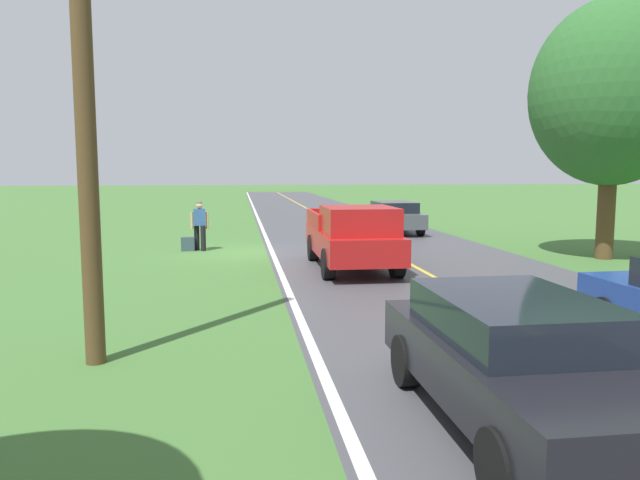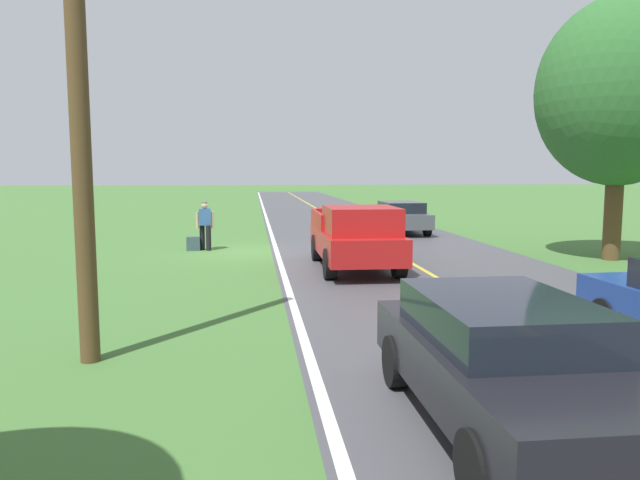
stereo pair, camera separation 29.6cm
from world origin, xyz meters
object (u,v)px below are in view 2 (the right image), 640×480
at_px(utility_pole_roadside, 77,61).
at_px(sedan_ahead_same_lane, 505,360).
at_px(hitchhiker_walking, 205,222).
at_px(pickup_truck_passing, 356,236).
at_px(sedan_near_oncoming, 400,216).
at_px(suitcase_carried, 193,244).
at_px(tree_far_side_near, 620,92).

bearing_deg(utility_pole_roadside, sedan_ahead_same_lane, 150.58).
relative_size(hitchhiker_walking, pickup_truck_passing, 0.32).
bearing_deg(sedan_near_oncoming, utility_pole_roadside, 62.46).
relative_size(hitchhiker_walking, suitcase_carried, 3.59).
xyz_separation_m(pickup_truck_passing, sedan_near_oncoming, (-3.70, -9.60, -0.21)).
xyz_separation_m(hitchhiker_walking, pickup_truck_passing, (-4.52, 4.74, -0.01)).
bearing_deg(utility_pole_roadside, hitchhiker_walking, -93.36).
height_order(hitchhiker_walking, sedan_near_oncoming, hitchhiker_walking).
bearing_deg(tree_far_side_near, sedan_ahead_same_lane, 53.27).
distance_m(pickup_truck_passing, tree_far_side_near, 9.32).
distance_m(sedan_ahead_same_lane, utility_pole_roadside, 6.76).
height_order(hitchhiker_walking, suitcase_carried, hitchhiker_walking).
height_order(pickup_truck_passing, sedan_near_oncoming, pickup_truck_passing).
height_order(suitcase_carried, utility_pole_roadside, utility_pole_roadside).
bearing_deg(utility_pole_roadside, suitcase_carried, -91.44).
relative_size(hitchhiker_walking, sedan_near_oncoming, 0.40).
xyz_separation_m(sedan_ahead_same_lane, utility_pole_roadside, (5.04, -2.84, 3.51)).
distance_m(tree_far_side_near, sedan_near_oncoming, 10.70).
height_order(sedan_ahead_same_lane, utility_pole_roadside, utility_pole_roadside).
distance_m(pickup_truck_passing, sedan_near_oncoming, 10.29).
height_order(pickup_truck_passing, sedan_ahead_same_lane, pickup_truck_passing).
height_order(suitcase_carried, sedan_near_oncoming, sedan_near_oncoming).
xyz_separation_m(hitchhiker_walking, sedan_near_oncoming, (-8.22, -4.86, -0.23)).
bearing_deg(sedan_near_oncoming, tree_far_side_near, 117.95).
height_order(hitchhiker_walking, sedan_ahead_same_lane, hitchhiker_walking).
distance_m(hitchhiker_walking, sedan_ahead_same_lane, 15.73).
bearing_deg(tree_far_side_near, sedan_near_oncoming, -62.05).
bearing_deg(pickup_truck_passing, suitcase_carried, -43.24).
xyz_separation_m(tree_far_side_near, sedan_near_oncoming, (4.58, -8.62, -4.38)).
xyz_separation_m(pickup_truck_passing, sedan_ahead_same_lane, (0.20, 10.38, -0.21)).
relative_size(suitcase_carried, pickup_truck_passing, 0.09).
bearing_deg(utility_pole_roadside, tree_far_side_near, -147.78).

